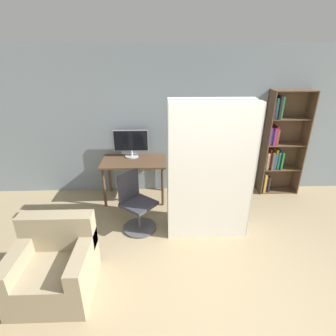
{
  "coord_description": "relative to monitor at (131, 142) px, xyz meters",
  "views": [
    {
      "loc": [
        -0.64,
        -1.74,
        2.54
      ],
      "look_at": [
        -0.52,
        1.65,
        1.05
      ],
      "focal_mm": 28.0,
      "sensor_mm": 36.0,
      "label": 1
    }
  ],
  "objects": [
    {
      "name": "ground_plane",
      "position": [
        1.16,
        -2.85,
        -1.04
      ],
      "size": [
        16.0,
        16.0,
        0.0
      ],
      "primitive_type": "plane",
      "color": "#9E8966"
    },
    {
      "name": "wall_back",
      "position": [
        1.16,
        0.17,
        0.31
      ],
      "size": [
        8.0,
        0.06,
        2.7
      ],
      "color": "gray",
      "rests_on": "ground"
    },
    {
      "name": "monitor",
      "position": [
        0.0,
        0.0,
        0.0
      ],
      "size": [
        0.63,
        0.25,
        0.51
      ],
      "color": "#B7B7BC",
      "rests_on": "desk"
    },
    {
      "name": "bookshelf",
      "position": [
        2.75,
        0.02,
        -0.11
      ],
      "size": [
        0.74,
        0.31,
        1.96
      ],
      "color": "brown",
      "rests_on": "ground"
    },
    {
      "name": "office_chair",
      "position": [
        0.15,
        -1.14,
        -0.67
      ],
      "size": [
        0.62,
        0.62,
        0.92
      ],
      "color": "#4C4C51",
      "rests_on": "ground"
    },
    {
      "name": "mattress_far",
      "position": [
        1.23,
        -1.1,
        -0.04
      ],
      "size": [
        1.18,
        0.18,
        2.0
      ],
      "color": "silver",
      "rests_on": "ground"
    },
    {
      "name": "armchair",
      "position": [
        -0.69,
        -2.27,
        -0.72
      ],
      "size": [
        0.85,
        0.8,
        0.85
      ],
      "color": "gray",
      "rests_on": "ground"
    },
    {
      "name": "desk",
      "position": [
        0.05,
        -0.2,
        -0.38
      ],
      "size": [
        1.15,
        0.68,
        0.77
      ],
      "color": "brown",
      "rests_on": "ground"
    },
    {
      "name": "mattress_near",
      "position": [
        1.23,
        -1.36,
        -0.04
      ],
      "size": [
        1.18,
        0.18,
        2.0
      ],
      "color": "silver",
      "rests_on": "ground"
    }
  ]
}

